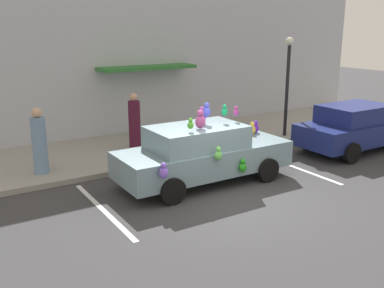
# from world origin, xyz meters

# --- Properties ---
(ground_plane) EXTENTS (60.00, 60.00, 0.00)m
(ground_plane) POSITION_xyz_m (0.00, 0.00, 0.00)
(ground_plane) COLOR #38383A
(sidewalk) EXTENTS (24.00, 4.00, 0.15)m
(sidewalk) POSITION_xyz_m (0.00, 5.00, 0.07)
(sidewalk) COLOR gray
(sidewalk) RESTS_ON ground
(storefront_building) EXTENTS (24.00, 1.25, 6.40)m
(storefront_building) POSITION_xyz_m (0.01, 7.14, 3.19)
(storefront_building) COLOR #B2B7C1
(storefront_building) RESTS_ON ground
(parking_stripe_front) EXTENTS (0.12, 3.60, 0.01)m
(parking_stripe_front) POSITION_xyz_m (3.07, 1.00, 0.00)
(parking_stripe_front) COLOR silver
(parking_stripe_front) RESTS_ON ground
(parking_stripe_rear) EXTENTS (0.12, 3.60, 0.01)m
(parking_stripe_rear) POSITION_xyz_m (-2.82, 1.00, 0.00)
(parking_stripe_rear) COLOR silver
(parking_stripe_rear) RESTS_ON ground
(plush_covered_car) EXTENTS (4.66, 2.01, 2.11)m
(plush_covered_car) POSITION_xyz_m (0.08, 1.32, 0.80)
(plush_covered_car) COLOR gray
(plush_covered_car) RESTS_ON ground
(parked_sedan_behind) EXTENTS (4.31, 1.95, 1.54)m
(parked_sedan_behind) POSITION_xyz_m (6.06, 1.19, 0.79)
(parked_sedan_behind) COLOR navy
(parked_sedan_behind) RESTS_ON ground
(teddy_bear_on_sidewalk) EXTENTS (0.38, 0.32, 0.73)m
(teddy_bear_on_sidewalk) POSITION_xyz_m (0.82, 3.47, 0.49)
(teddy_bear_on_sidewalk) COLOR pink
(teddy_bear_on_sidewalk) RESTS_ON sidewalk
(street_lamp_post) EXTENTS (0.28, 0.28, 3.48)m
(street_lamp_post) POSITION_xyz_m (5.08, 3.50, 2.31)
(street_lamp_post) COLOR black
(street_lamp_post) RESTS_ON sidewalk
(pedestrian_near_shopfront) EXTENTS (0.38, 0.38, 1.80)m
(pedestrian_near_shopfront) POSITION_xyz_m (-0.24, 4.83, 0.98)
(pedestrian_near_shopfront) COLOR #49152A
(pedestrian_near_shopfront) RESTS_ON sidewalk
(pedestrian_walking_past) EXTENTS (0.39, 0.39, 1.79)m
(pedestrian_walking_past) POSITION_xyz_m (-3.44, 3.90, 0.98)
(pedestrian_walking_past) COLOR #6D8BAD
(pedestrian_walking_past) RESTS_ON sidewalk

